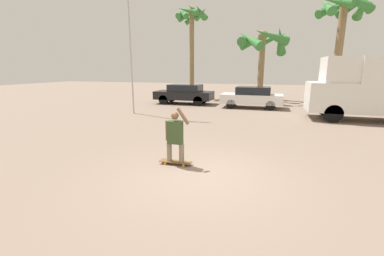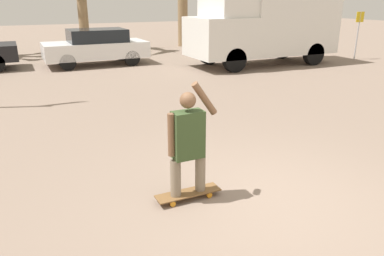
{
  "view_description": "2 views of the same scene",
  "coord_description": "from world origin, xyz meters",
  "px_view_note": "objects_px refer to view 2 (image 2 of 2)",
  "views": [
    {
      "loc": [
        1.52,
        -5.8,
        2.6
      ],
      "look_at": [
        -0.6,
        1.16,
        0.92
      ],
      "focal_mm": 24.0,
      "sensor_mm": 36.0,
      "label": 1
    },
    {
      "loc": [
        -2.77,
        -3.57,
        2.57
      ],
      "look_at": [
        -0.72,
        0.74,
        0.92
      ],
      "focal_mm": 35.0,
      "sensor_mm": 36.0,
      "label": 2
    }
  ],
  "objects_px": {
    "person_skateboarder": "(188,139)",
    "street_sign": "(358,29)",
    "camper_van": "(266,21)",
    "parked_car_white": "(96,46)",
    "skateboard": "(188,193)"
  },
  "relations": [
    {
      "from": "person_skateboarder",
      "to": "street_sign",
      "type": "height_order",
      "value": "street_sign"
    },
    {
      "from": "camper_van",
      "to": "street_sign",
      "type": "height_order",
      "value": "camper_van"
    },
    {
      "from": "parked_car_white",
      "to": "street_sign",
      "type": "distance_m",
      "value": 11.34
    },
    {
      "from": "camper_van",
      "to": "parked_car_white",
      "type": "height_order",
      "value": "camper_van"
    },
    {
      "from": "camper_van",
      "to": "parked_car_white",
      "type": "xyz_separation_m",
      "value": [
        -6.26,
        2.84,
        -0.99
      ]
    },
    {
      "from": "person_skateboarder",
      "to": "parked_car_white",
      "type": "height_order",
      "value": "person_skateboarder"
    },
    {
      "from": "street_sign",
      "to": "parked_car_white",
      "type": "bearing_deg",
      "value": 162.14
    },
    {
      "from": "skateboard",
      "to": "parked_car_white",
      "type": "bearing_deg",
      "value": 83.89
    },
    {
      "from": "parked_car_white",
      "to": "skateboard",
      "type": "bearing_deg",
      "value": -96.11
    },
    {
      "from": "person_skateboarder",
      "to": "parked_car_white",
      "type": "distance_m",
      "value": 11.6
    },
    {
      "from": "skateboard",
      "to": "parked_car_white",
      "type": "xyz_separation_m",
      "value": [
        1.23,
        11.54,
        0.68
      ]
    },
    {
      "from": "person_skateboarder",
      "to": "street_sign",
      "type": "distance_m",
      "value": 14.48
    },
    {
      "from": "person_skateboarder",
      "to": "camper_van",
      "type": "distance_m",
      "value": 11.52
    },
    {
      "from": "camper_van",
      "to": "street_sign",
      "type": "distance_m",
      "value": 4.58
    },
    {
      "from": "parked_car_white",
      "to": "street_sign",
      "type": "bearing_deg",
      "value": -17.86
    }
  ]
}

